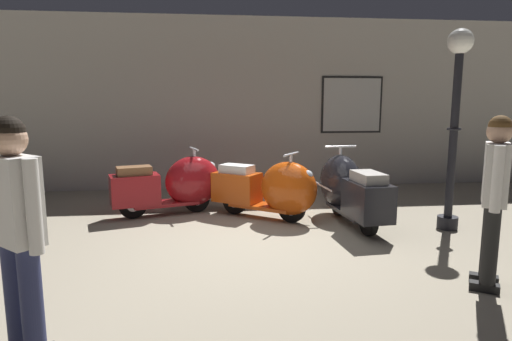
# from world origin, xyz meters

# --- Properties ---
(ground_plane) EXTENTS (60.00, 60.00, 0.00)m
(ground_plane) POSITION_xyz_m (0.00, 0.00, 0.00)
(ground_plane) COLOR gray
(showroom_back_wall) EXTENTS (18.00, 0.24, 3.50)m
(showroom_back_wall) POSITION_xyz_m (0.01, 3.71, 1.75)
(showroom_back_wall) COLOR #ADA89E
(showroom_back_wall) RESTS_ON ground
(scooter_0) EXTENTS (1.80, 0.98, 1.06)m
(scooter_0) POSITION_xyz_m (-1.07, 1.54, 0.48)
(scooter_0) COLOR black
(scooter_0) RESTS_ON ground
(scooter_1) EXTENTS (1.67, 1.40, 1.05)m
(scooter_1) POSITION_xyz_m (0.41, 1.04, 0.48)
(scooter_1) COLOR black
(scooter_1) RESTS_ON ground
(scooter_2) EXTENTS (0.66, 1.87, 1.12)m
(scooter_2) POSITION_xyz_m (1.53, 0.82, 0.51)
(scooter_2) COLOR black
(scooter_2) RESTS_ON ground
(lamppost) EXTENTS (0.34, 0.34, 2.75)m
(lamppost) POSITION_xyz_m (2.83, 0.28, 1.70)
(lamppost) COLOR black
(lamppost) RESTS_ON ground
(visitor_0) EXTENTS (0.40, 0.49, 1.67)m
(visitor_0) POSITION_xyz_m (2.13, -1.62, 0.96)
(visitor_0) COLOR black
(visitor_0) RESTS_ON ground
(visitor_1) EXTENTS (0.45, 0.43, 1.70)m
(visitor_1) POSITION_xyz_m (-1.82, -2.36, 0.98)
(visitor_1) COLOR black
(visitor_1) RESTS_ON ground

